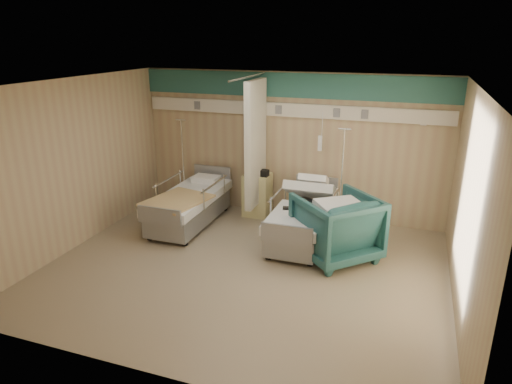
% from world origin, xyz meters
% --- Properties ---
extents(ground, '(6.00, 5.00, 0.00)m').
position_xyz_m(ground, '(0.00, 0.00, 0.00)').
color(ground, gray).
rests_on(ground, ground).
extents(room_walls, '(6.04, 5.04, 2.82)m').
position_xyz_m(room_walls, '(-0.03, 0.25, 1.86)').
color(room_walls, tan).
rests_on(room_walls, ground).
extents(bed_right, '(1.00, 2.16, 0.63)m').
position_xyz_m(bed_right, '(0.60, 1.30, 0.32)').
color(bed_right, white).
rests_on(bed_right, ground).
extents(bed_left, '(1.00, 2.16, 0.63)m').
position_xyz_m(bed_left, '(-1.60, 1.30, 0.32)').
color(bed_left, white).
rests_on(bed_left, ground).
extents(bedside_cabinet, '(0.50, 0.48, 0.85)m').
position_xyz_m(bedside_cabinet, '(-0.55, 2.20, 0.42)').
color(bedside_cabinet, '#D6CC85').
rests_on(bedside_cabinet, ground).
extents(visitor_armchair, '(1.63, 1.63, 1.07)m').
position_xyz_m(visitor_armchair, '(1.25, 0.85, 0.53)').
color(visitor_armchair, '#1F4F4F').
rests_on(visitor_armchair, ground).
extents(waffle_blanket, '(0.89, 0.87, 0.08)m').
position_xyz_m(waffle_blanket, '(1.29, 0.82, 1.10)').
color(waffle_blanket, white).
rests_on(waffle_blanket, visitor_armchair).
extents(iv_stand_right, '(0.34, 0.34, 1.88)m').
position_xyz_m(iv_stand_right, '(1.10, 2.14, 0.38)').
color(iv_stand_right, silver).
rests_on(iv_stand_right, ground).
extents(iv_stand_left, '(0.33, 0.33, 1.87)m').
position_xyz_m(iv_stand_left, '(-2.08, 2.02, 0.38)').
color(iv_stand_left, silver).
rests_on(iv_stand_left, ground).
extents(call_remote, '(0.20, 0.13, 0.04)m').
position_xyz_m(call_remote, '(0.39, 1.11, 0.65)').
color(call_remote, black).
rests_on(call_remote, bed_right).
extents(tan_blanket, '(1.10, 1.28, 0.04)m').
position_xyz_m(tan_blanket, '(-1.59, 0.84, 0.65)').
color(tan_blanket, tan).
rests_on(tan_blanket, bed_left).
extents(toiletry_bag, '(0.24, 0.17, 0.13)m').
position_xyz_m(toiletry_bag, '(-0.42, 2.12, 0.91)').
color(toiletry_bag, black).
rests_on(toiletry_bag, bedside_cabinet).
extents(white_cup, '(0.12, 0.12, 0.14)m').
position_xyz_m(white_cup, '(-0.74, 2.21, 0.92)').
color(white_cup, white).
rests_on(white_cup, bedside_cabinet).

